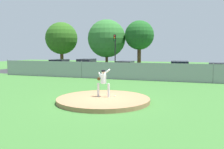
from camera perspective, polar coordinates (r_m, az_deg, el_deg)
ground_plane at (r=19.34m, az=4.37°, el=-2.79°), size 80.00×80.00×0.00m
asphalt_strip at (r=27.58m, az=8.86°, el=-0.23°), size 44.00×7.00×0.01m
pitchers_mound at (r=13.69m, az=-2.05°, el=-5.92°), size 5.18×5.18×0.22m
pitcher_youth at (r=13.82m, az=-2.06°, el=-1.37°), size 0.81×0.32×1.61m
baseball at (r=14.07m, az=0.68°, el=-4.97°), size 0.07×0.07×0.07m
chainlink_fence at (r=23.10m, az=6.90°, el=0.68°), size 31.27×0.07×1.76m
parked_car_white at (r=30.37m, az=-5.94°, el=1.93°), size 2.09×4.81×1.75m
parked_car_teal at (r=26.93m, az=15.44°, el=1.21°), size 2.23×4.65×1.68m
parked_car_red at (r=28.40m, az=3.08°, el=1.52°), size 1.97×4.33×1.56m
parked_car_navy at (r=31.18m, az=-12.16°, el=1.86°), size 2.14×4.18×1.67m
parked_car_burgundy at (r=26.94m, az=23.35°, el=0.82°), size 2.02×4.47×1.56m
traffic_light_near at (r=32.71m, az=0.69°, el=6.62°), size 0.28×0.46×4.86m
tree_broad_left at (r=40.14m, az=-11.71°, el=8.26°), size 5.08×5.08×7.21m
tree_slender_far at (r=37.44m, az=-1.26°, el=8.38°), size 5.73×5.73×7.41m
tree_tall_centre at (r=36.21m, az=6.40°, el=9.05°), size 4.25×4.25×7.10m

